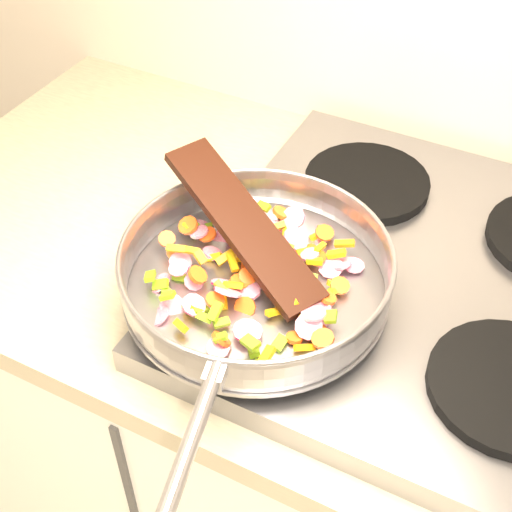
% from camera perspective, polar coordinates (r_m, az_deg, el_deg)
% --- Properties ---
extents(cooktop, '(0.60, 0.60, 0.04)m').
position_cam_1_polar(cooktop, '(0.99, 13.35, -2.22)').
color(cooktop, '#939399').
rests_on(cooktop, counter_top).
extents(grate_fl, '(0.19, 0.19, 0.02)m').
position_cam_1_polar(grate_fl, '(0.91, 2.60, -3.82)').
color(grate_fl, black).
rests_on(grate_fl, cooktop).
extents(grate_fr, '(0.19, 0.19, 0.02)m').
position_cam_1_polar(grate_fr, '(0.88, 19.67, -9.80)').
color(grate_fr, black).
rests_on(grate_fr, cooktop).
extents(grate_bl, '(0.19, 0.19, 0.02)m').
position_cam_1_polar(grate_bl, '(1.10, 8.86, 5.84)').
color(grate_bl, black).
rests_on(grate_bl, cooktop).
extents(saute_pan, '(0.39, 0.55, 0.06)m').
position_cam_1_polar(saute_pan, '(0.89, -0.03, -1.12)').
color(saute_pan, '#9E9EA5').
rests_on(saute_pan, grate_fl).
extents(vegetable_heap, '(0.28, 0.27, 0.05)m').
position_cam_1_polar(vegetable_heap, '(0.91, 0.08, -1.36)').
color(vegetable_heap, '#E3A00F').
rests_on(vegetable_heap, saute_pan).
extents(wooden_spatula, '(0.27, 0.17, 0.10)m').
position_cam_1_polar(wooden_spatula, '(0.90, -1.01, 2.56)').
color(wooden_spatula, black).
rests_on(wooden_spatula, saute_pan).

